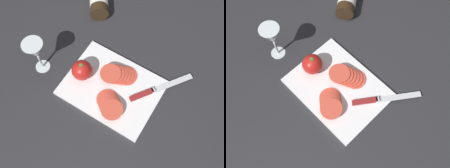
{
  "view_description": "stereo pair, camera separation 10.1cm",
  "coord_description": "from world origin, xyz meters",
  "views": [
    {
      "loc": [
        -0.14,
        0.37,
        0.96
      ],
      "look_at": [
        0.08,
        0.02,
        0.04
      ],
      "focal_mm": 42.0,
      "sensor_mm": 36.0,
      "label": 1
    },
    {
      "loc": [
        -0.22,
        0.31,
        0.96
      ],
      "look_at": [
        0.08,
        0.02,
        0.04
      ],
      "focal_mm": 42.0,
      "sensor_mm": 36.0,
      "label": 2
    }
  ],
  "objects": [
    {
      "name": "cutting_board",
      "position": [
        0.08,
        0.02,
        0.01
      ],
      "size": [
        0.37,
        0.28,
        0.01
      ],
      "color": "white",
      "rests_on": "ground_plane"
    },
    {
      "name": "wine_glass",
      "position": [
        0.38,
        0.08,
        0.12
      ],
      "size": [
        0.08,
        0.08,
        0.17
      ],
      "color": "silver",
      "rests_on": "ground_plane"
    },
    {
      "name": "tomato_slice_stack_far",
      "position": [
        0.08,
        -0.04,
        0.03
      ],
      "size": [
        0.14,
        0.12,
        0.04
      ],
      "color": "#DB4C38",
      "rests_on": "cutting_board"
    },
    {
      "name": "ground_plane",
      "position": [
        0.0,
        0.0,
        0.0
      ],
      "size": [
        3.0,
        3.0,
        0.0
      ],
      "primitive_type": "plane",
      "color": "#28282B"
    },
    {
      "name": "knife",
      "position": [
        -0.06,
        -0.04,
        0.02
      ],
      "size": [
        0.18,
        0.23,
        0.01
      ],
      "rotation": [
        0.0,
        0.0,
        4.09
      ],
      "color": "silver",
      "rests_on": "cutting_board"
    },
    {
      "name": "tomato_slice_stack_near",
      "position": [
        0.05,
        0.09,
        0.03
      ],
      "size": [
        0.12,
        0.12,
        0.03
      ],
      "color": "#DB4C38",
      "rests_on": "cutting_board"
    },
    {
      "name": "whole_tomato",
      "position": [
        0.21,
        0.03,
        0.05
      ],
      "size": [
        0.08,
        0.08,
        0.08
      ],
      "color": "red",
      "rests_on": "cutting_board"
    }
  ]
}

